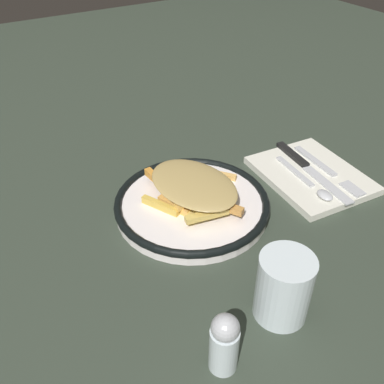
# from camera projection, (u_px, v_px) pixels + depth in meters

# --- Properties ---
(ground_plane) EXTENTS (2.60, 2.60, 0.00)m
(ground_plane) POSITION_uv_depth(u_px,v_px,m) (192.00, 211.00, 0.72)
(ground_plane) COLOR #313B2F
(plate) EXTENTS (0.26, 0.26, 0.03)m
(plate) POSITION_uv_depth(u_px,v_px,m) (192.00, 204.00, 0.71)
(plate) COLOR white
(plate) RESTS_ON ground_plane
(fries_heap) EXTENTS (0.17, 0.19, 0.03)m
(fries_heap) POSITION_uv_depth(u_px,v_px,m) (193.00, 188.00, 0.70)
(fries_heap) COLOR #C5873F
(fries_heap) RESTS_ON plate
(napkin) EXTENTS (0.18, 0.21, 0.01)m
(napkin) POSITION_uv_depth(u_px,v_px,m) (311.00, 175.00, 0.79)
(napkin) COLOR silver
(napkin) RESTS_ON ground_plane
(fork) EXTENTS (0.03, 0.18, 0.01)m
(fork) POSITION_uv_depth(u_px,v_px,m) (327.00, 170.00, 0.79)
(fork) COLOR silver
(fork) RESTS_ON napkin
(knife) EXTENTS (0.04, 0.21, 0.01)m
(knife) POSITION_uv_depth(u_px,v_px,m) (305.00, 166.00, 0.80)
(knife) COLOR black
(knife) RESTS_ON napkin
(spoon) EXTENTS (0.03, 0.15, 0.01)m
(spoon) POSITION_uv_depth(u_px,v_px,m) (312.00, 185.00, 0.75)
(spoon) COLOR silver
(spoon) RESTS_ON napkin
(water_glass) EXTENTS (0.07, 0.07, 0.09)m
(water_glass) POSITION_uv_depth(u_px,v_px,m) (284.00, 287.00, 0.53)
(water_glass) COLOR silver
(water_glass) RESTS_ON ground_plane
(salt_shaker) EXTENTS (0.03, 0.03, 0.09)m
(salt_shaker) POSITION_uv_depth(u_px,v_px,m) (224.00, 343.00, 0.47)
(salt_shaker) COLOR silver
(salt_shaker) RESTS_ON ground_plane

